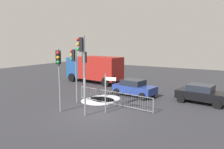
# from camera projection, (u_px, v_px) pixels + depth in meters

# --- Properties ---
(ground_plane) EXTENTS (60.00, 60.00, 0.00)m
(ground_plane) POSITION_uv_depth(u_px,v_px,m) (95.00, 114.00, 14.87)
(ground_plane) COLOR #2D2D33
(traffic_light_foreground_left) EXTENTS (0.57, 0.35, 4.31)m
(traffic_light_foreground_left) POSITION_uv_depth(u_px,v_px,m) (74.00, 63.00, 17.20)
(traffic_light_foreground_left) COLOR slate
(traffic_light_foreground_left) RESTS_ON ground
(traffic_light_rear_right) EXTENTS (0.55, 0.37, 5.17)m
(traffic_light_rear_right) POSITION_uv_depth(u_px,v_px,m) (82.00, 58.00, 13.97)
(traffic_light_rear_right) COLOR slate
(traffic_light_rear_right) RESTS_ON ground
(traffic_light_foreground_right) EXTENTS (0.44, 0.49, 4.33)m
(traffic_light_foreground_right) POSITION_uv_depth(u_px,v_px,m) (59.00, 66.00, 14.77)
(traffic_light_foreground_right) COLOR slate
(traffic_light_foreground_right) RESTS_ON ground
(traffic_light_rear_left) EXTENTS (0.35, 0.56, 4.08)m
(traffic_light_rear_left) POSITION_uv_depth(u_px,v_px,m) (84.00, 64.00, 18.44)
(traffic_light_rear_left) COLOR slate
(traffic_light_rear_left) RESTS_ON ground
(direction_sign_post) EXTENTS (0.78, 0.19, 2.71)m
(direction_sign_post) POSITION_uv_depth(u_px,v_px,m) (106.00, 91.00, 14.86)
(direction_sign_post) COLOR slate
(direction_sign_post) RESTS_ON ground
(pedestrian_guard_railing) EXTENTS (6.74, 0.77, 1.07)m
(pedestrian_guard_railing) POSITION_uv_depth(u_px,v_px,m) (113.00, 98.00, 16.83)
(pedestrian_guard_railing) COLOR slate
(pedestrian_guard_railing) RESTS_ON ground
(car_blue_trailing) EXTENTS (4.00, 2.38, 1.47)m
(car_blue_trailing) POSITION_uv_depth(u_px,v_px,m) (134.00, 87.00, 19.78)
(car_blue_trailing) COLOR navy
(car_blue_trailing) RESTS_ON ground
(car_black_near) EXTENTS (3.99, 2.33, 1.47)m
(car_black_near) POSITION_uv_depth(u_px,v_px,m) (201.00, 94.00, 17.40)
(car_black_near) COLOR black
(car_black_near) RESTS_ON ground
(delivery_truck) EXTENTS (7.24, 3.27, 3.10)m
(delivery_truck) POSITION_uv_depth(u_px,v_px,m) (94.00, 68.00, 26.29)
(delivery_truck) COLOR maroon
(delivery_truck) RESTS_ON ground
(snow_patch_kerb) EXTENTS (2.58, 2.58, 0.01)m
(snow_patch_kerb) POSITION_uv_depth(u_px,v_px,m) (105.00, 98.00, 18.98)
(snow_patch_kerb) COLOR silver
(snow_patch_kerb) RESTS_ON ground
(snow_patch_island) EXTENTS (2.75, 2.75, 0.01)m
(snow_patch_island) POSITION_uv_depth(u_px,v_px,m) (98.00, 101.00, 18.20)
(snow_patch_island) COLOR white
(snow_patch_island) RESTS_ON ground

